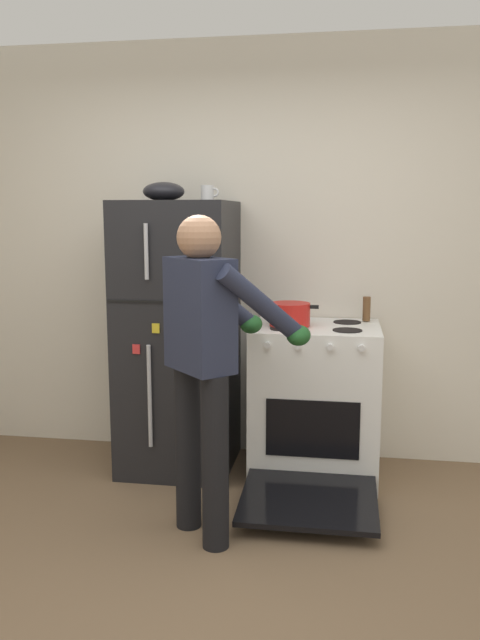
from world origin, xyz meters
name	(u,v)px	position (x,y,z in m)	size (l,w,h in m)	color
ground	(189,618)	(0.00, 0.00, 0.00)	(8.00, 8.00, 0.00)	brown
kitchen_wall_back	(256,253)	(0.00, 1.95, 1.35)	(6.00, 0.10, 2.70)	silver
refrigerator	(179,337)	(-0.44, 1.57, 0.84)	(0.68, 0.72, 1.68)	black
stove_range	(315,403)	(0.42, 1.55, 0.46)	(0.76, 1.24, 0.94)	white
person_cook	(208,348)	(-0.07, 0.70, 0.96)	(0.72, 0.74, 1.60)	black
red_pot	(290,314)	(0.26, 1.52, 1.01)	(0.34, 0.24, 0.14)	red
coffee_mug	(208,193)	(-0.25, 1.62, 1.73)	(0.11, 0.08, 0.10)	silver
pepper_mill	(367,309)	(0.72, 1.77, 1.02)	(0.05, 0.05, 0.15)	brown
mixing_bowl	(164,192)	(-0.52, 1.57, 1.74)	(0.25, 0.25, 0.11)	black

